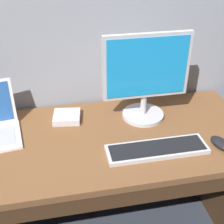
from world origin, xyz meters
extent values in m
cube|color=brown|center=(0.00, 0.00, 0.77)|extent=(1.73, 0.70, 0.03)
cube|color=#3D2716|center=(0.00, -0.33, 0.71)|extent=(1.66, 0.02, 0.08)
cylinder|color=#B7B7BC|center=(0.33, 0.15, 0.80)|extent=(0.22, 0.22, 0.02)
cylinder|color=#B7B7BC|center=(0.33, 0.15, 0.86)|extent=(0.03, 0.03, 0.11)
cube|color=#B7B7BC|center=(0.33, 0.13, 1.09)|extent=(0.44, 0.02, 0.34)
cube|color=#198CD8|center=(0.33, 0.12, 1.09)|extent=(0.41, 0.00, 0.30)
cube|color=#BCBCC1|center=(0.32, -0.16, 0.80)|extent=(0.47, 0.14, 0.02)
cube|color=black|center=(0.32, -0.16, 0.81)|extent=(0.44, 0.11, 0.00)
ellipsoid|color=black|center=(0.62, -0.18, 0.81)|extent=(0.10, 0.13, 0.04)
cube|color=silver|center=(-0.07, 0.19, 0.81)|extent=(0.16, 0.15, 0.03)
camera|label=1|loc=(-0.11, -1.22, 1.70)|focal=49.68mm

